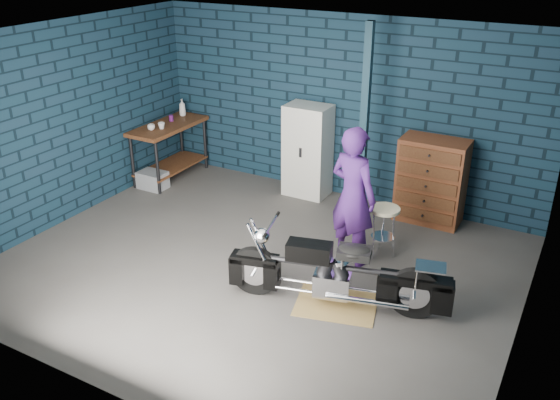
{
  "coord_description": "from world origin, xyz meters",
  "views": [
    {
      "loc": [
        3.27,
        -5.31,
        3.76
      ],
      "look_at": [
        0.16,
        0.3,
        0.8
      ],
      "focal_mm": 38.0,
      "sensor_mm": 36.0,
      "label": 1
    }
  ],
  "objects_px": {
    "tool_chest": "(431,181)",
    "shop_stool": "(383,232)",
    "motorcycle": "(338,269)",
    "storage_bin": "(153,180)",
    "person": "(353,196)",
    "workbench": "(170,151)",
    "locker": "(307,151)"
  },
  "relations": [
    {
      "from": "tool_chest",
      "to": "shop_stool",
      "type": "relative_size",
      "value": 1.8
    },
    {
      "from": "motorcycle",
      "to": "storage_bin",
      "type": "relative_size",
      "value": 4.73
    },
    {
      "from": "tool_chest",
      "to": "person",
      "type": "bearing_deg",
      "value": -108.96
    },
    {
      "from": "tool_chest",
      "to": "shop_stool",
      "type": "bearing_deg",
      "value": -99.71
    },
    {
      "from": "workbench",
      "to": "locker",
      "type": "height_order",
      "value": "locker"
    },
    {
      "from": "locker",
      "to": "tool_chest",
      "type": "distance_m",
      "value": 1.9
    },
    {
      "from": "locker",
      "to": "shop_stool",
      "type": "relative_size",
      "value": 2.12
    },
    {
      "from": "person",
      "to": "storage_bin",
      "type": "relative_size",
      "value": 3.97
    },
    {
      "from": "shop_stool",
      "to": "tool_chest",
      "type": "bearing_deg",
      "value": 80.29
    },
    {
      "from": "workbench",
      "to": "locker",
      "type": "relative_size",
      "value": 1.0
    },
    {
      "from": "storage_bin",
      "to": "shop_stool",
      "type": "relative_size",
      "value": 0.66
    },
    {
      "from": "tool_chest",
      "to": "workbench",
      "type": "bearing_deg",
      "value": -173.39
    },
    {
      "from": "workbench",
      "to": "person",
      "type": "xyz_separation_m",
      "value": [
        3.61,
        -1.05,
        0.41
      ]
    },
    {
      "from": "shop_stool",
      "to": "storage_bin",
      "type": "bearing_deg",
      "value": 176.12
    },
    {
      "from": "motorcycle",
      "to": "storage_bin",
      "type": "distance_m",
      "value": 4.15
    },
    {
      "from": "person",
      "to": "locker",
      "type": "xyz_separation_m",
      "value": [
        -1.37,
        1.53,
        -0.16
      ]
    },
    {
      "from": "motorcycle",
      "to": "tool_chest",
      "type": "distance_m",
      "value": 2.53
    },
    {
      "from": "workbench",
      "to": "person",
      "type": "relative_size",
      "value": 0.81
    },
    {
      "from": "storage_bin",
      "to": "locker",
      "type": "height_order",
      "value": "locker"
    },
    {
      "from": "storage_bin",
      "to": "tool_chest",
      "type": "bearing_deg",
      "value": 13.37
    },
    {
      "from": "tool_chest",
      "to": "shop_stool",
      "type": "xyz_separation_m",
      "value": [
        -0.21,
        -1.24,
        -0.26
      ]
    },
    {
      "from": "motorcycle",
      "to": "locker",
      "type": "height_order",
      "value": "locker"
    },
    {
      "from": "workbench",
      "to": "shop_stool",
      "type": "height_order",
      "value": "workbench"
    },
    {
      "from": "motorcycle",
      "to": "person",
      "type": "distance_m",
      "value": 1.09
    },
    {
      "from": "workbench",
      "to": "shop_stool",
      "type": "relative_size",
      "value": 2.12
    },
    {
      "from": "workbench",
      "to": "tool_chest",
      "type": "distance_m",
      "value": 4.17
    },
    {
      "from": "motorcycle",
      "to": "tool_chest",
      "type": "xyz_separation_m",
      "value": [
        0.27,
        2.51,
        0.14
      ]
    },
    {
      "from": "workbench",
      "to": "person",
      "type": "distance_m",
      "value": 3.79
    },
    {
      "from": "motorcycle",
      "to": "locker",
      "type": "relative_size",
      "value": 1.46
    },
    {
      "from": "shop_stool",
      "to": "locker",
      "type": "bearing_deg",
      "value": 143.48
    },
    {
      "from": "locker",
      "to": "tool_chest",
      "type": "xyz_separation_m",
      "value": [
        1.89,
        0.0,
        -0.11
      ]
    },
    {
      "from": "storage_bin",
      "to": "locker",
      "type": "distance_m",
      "value": 2.5
    }
  ]
}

